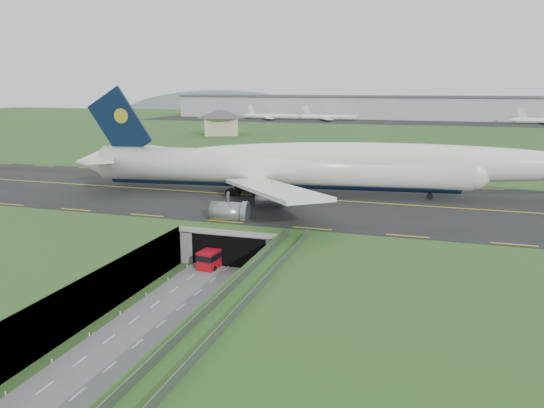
% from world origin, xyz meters
% --- Properties ---
extents(ground, '(900.00, 900.00, 0.00)m').
position_xyz_m(ground, '(0.00, 0.00, 0.00)').
color(ground, '#2D5221').
rests_on(ground, ground).
extents(airfield_deck, '(800.00, 800.00, 6.00)m').
position_xyz_m(airfield_deck, '(0.00, 0.00, 3.00)').
color(airfield_deck, gray).
rests_on(airfield_deck, ground).
extents(trench_road, '(12.00, 75.00, 0.20)m').
position_xyz_m(trench_road, '(0.00, -7.50, 0.10)').
color(trench_road, slate).
rests_on(trench_road, ground).
extents(taxiway, '(800.00, 44.00, 0.18)m').
position_xyz_m(taxiway, '(0.00, 33.00, 6.09)').
color(taxiway, black).
rests_on(taxiway, airfield_deck).
extents(tunnel_portal, '(17.00, 22.30, 6.00)m').
position_xyz_m(tunnel_portal, '(0.00, 16.71, 3.33)').
color(tunnel_portal, gray).
rests_on(tunnel_portal, ground).
extents(guideway, '(3.00, 53.00, 7.05)m').
position_xyz_m(guideway, '(11.00, -19.11, 5.32)').
color(guideway, '#A8A8A3').
rests_on(guideway, ground).
extents(jumbo_jet, '(105.88, 65.62, 21.86)m').
position_xyz_m(jumbo_jet, '(7.08, 36.67, 11.91)').
color(jumbo_jet, white).
rests_on(jumbo_jet, ground).
extents(shuttle_tram, '(3.28, 7.17, 2.85)m').
position_xyz_m(shuttle_tram, '(-2.36, 8.19, 1.58)').
color(shuttle_tram, red).
rests_on(shuttle_tram, ground).
extents(service_building, '(27.64, 27.64, 11.51)m').
position_xyz_m(service_building, '(-63.18, 156.94, 12.82)').
color(service_building, '#C3B48C').
rests_on(service_building, ground).
extents(cargo_terminal, '(320.00, 67.00, 15.60)m').
position_xyz_m(cargo_terminal, '(-0.09, 299.41, 13.96)').
color(cargo_terminal, '#B2B2B2').
rests_on(cargo_terminal, ground).
extents(distant_hills, '(700.00, 91.00, 60.00)m').
position_xyz_m(distant_hills, '(64.38, 430.00, -4.00)').
color(distant_hills, slate).
rests_on(distant_hills, ground).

